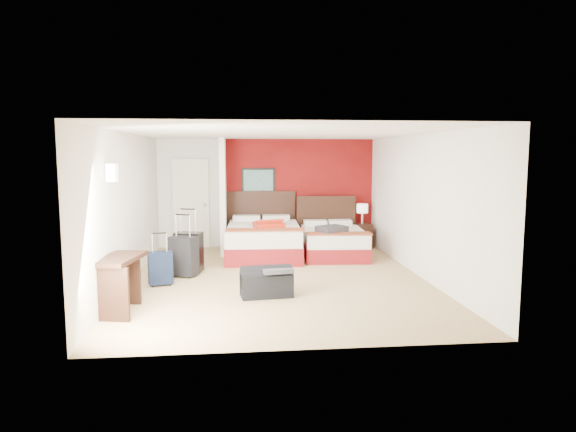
{
  "coord_description": "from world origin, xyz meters",
  "views": [
    {
      "loc": [
        -0.71,
        -8.59,
        2.14
      ],
      "look_at": [
        0.25,
        0.8,
        1.0
      ],
      "focal_mm": 31.72,
      "sensor_mm": 36.0,
      "label": 1
    }
  ],
  "objects": [
    {
      "name": "bed_left",
      "position": [
        -0.15,
        2.0,
        0.33
      ],
      "size": [
        1.62,
        2.25,
        0.65
      ],
      "primitive_type": "cube",
      "rotation": [
        0.0,
        0.0,
        -0.05
      ],
      "color": "silver",
      "rests_on": "ground"
    },
    {
      "name": "entry_door",
      "position": [
        -1.75,
        3.2,
        1.02
      ],
      "size": [
        0.82,
        0.06,
        2.05
      ],
      "primitive_type": "cube",
      "color": "silver",
      "rests_on": "ground"
    },
    {
      "name": "partition_wall",
      "position": [
        -1.0,
        2.61,
        1.25
      ],
      "size": [
        0.12,
        1.2,
        2.5
      ],
      "primitive_type": "cube",
      "color": "silver",
      "rests_on": "ground"
    },
    {
      "name": "room_walls",
      "position": [
        -1.4,
        1.42,
        1.26
      ],
      "size": [
        5.02,
        6.52,
        2.5
      ],
      "color": "silver",
      "rests_on": "ground"
    },
    {
      "name": "jacket_bundle",
      "position": [
        1.24,
        1.62,
        0.62
      ],
      "size": [
        0.69,
        0.65,
        0.13
      ],
      "primitive_type": "cube",
      "rotation": [
        0.0,
        0.0,
        0.49
      ],
      "color": "#37363B",
      "rests_on": "bed_right"
    },
    {
      "name": "table_lamp",
      "position": [
        2.17,
        2.78,
        0.79
      ],
      "size": [
        0.33,
        0.33,
        0.46
      ],
      "primitive_type": "cylinder",
      "rotation": [
        0.0,
        0.0,
        0.32
      ],
      "color": "silver",
      "rests_on": "nightstand"
    },
    {
      "name": "duffel_bag",
      "position": [
        -0.27,
        -1.07,
        0.2
      ],
      "size": [
        0.81,
        0.49,
        0.39
      ],
      "primitive_type": "cube",
      "rotation": [
        0.0,
        0.0,
        0.11
      ],
      "color": "black",
      "rests_on": "ground"
    },
    {
      "name": "desk",
      "position": [
        -2.3,
        -1.65,
        0.39
      ],
      "size": [
        0.63,
        1.0,
        0.77
      ],
      "primitive_type": "cube",
      "rotation": [
        0.0,
        0.0,
        -0.19
      ],
      "color": "black",
      "rests_on": "ground"
    },
    {
      "name": "suitcase_navy",
      "position": [
        -1.97,
        -0.24,
        0.26
      ],
      "size": [
        0.43,
        0.33,
        0.53
      ],
      "primitive_type": "cube",
      "rotation": [
        0.0,
        0.0,
        0.28
      ],
      "color": "#101A31",
      "rests_on": "ground"
    },
    {
      "name": "suitcase_charcoal",
      "position": [
        -1.65,
        0.35,
        0.34
      ],
      "size": [
        0.54,
        0.46,
        0.68
      ],
      "primitive_type": "cube",
      "rotation": [
        0.0,
        0.0,
        -0.47
      ],
      "color": "black",
      "rests_on": "ground"
    },
    {
      "name": "ground",
      "position": [
        0.0,
        0.0,
        0.0
      ],
      "size": [
        6.5,
        6.5,
        0.0
      ],
      "primitive_type": "plane",
      "color": "tan",
      "rests_on": "ground"
    },
    {
      "name": "bed_right",
      "position": [
        1.34,
        1.92,
        0.28
      ],
      "size": [
        1.4,
        1.92,
        0.55
      ],
      "primitive_type": "cube",
      "rotation": [
        0.0,
        0.0,
        -0.06
      ],
      "color": "white",
      "rests_on": "ground"
    },
    {
      "name": "nightstand",
      "position": [
        2.17,
        2.78,
        0.28
      ],
      "size": [
        0.45,
        0.45,
        0.56
      ],
      "primitive_type": "cube",
      "rotation": [
        0.0,
        0.0,
        0.12
      ],
      "color": "black",
      "rests_on": "ground"
    },
    {
      "name": "jacket_draped",
      "position": [
        -0.12,
        -1.12,
        0.42
      ],
      "size": [
        0.51,
        0.45,
        0.06
      ],
      "primitive_type": "cube",
      "rotation": [
        0.0,
        0.0,
        0.18
      ],
      "color": "#3A3A40",
      "rests_on": "duffel_bag"
    },
    {
      "name": "suitcase_black",
      "position": [
        -1.59,
        0.65,
        0.35
      ],
      "size": [
        0.54,
        0.41,
        0.71
      ],
      "primitive_type": "cube",
      "rotation": [
        0.0,
        0.0,
        -0.27
      ],
      "color": "black",
      "rests_on": "ground"
    },
    {
      "name": "red_suitcase_open",
      "position": [
        -0.05,
        1.9,
        0.7
      ],
      "size": [
        0.78,
        0.93,
        0.1
      ],
      "primitive_type": "cube",
      "rotation": [
        0.0,
        0.0,
        0.29
      ],
      "color": "#B5210F",
      "rests_on": "bed_left"
    },
    {
      "name": "red_accent_panel",
      "position": [
        0.75,
        3.23,
        1.25
      ],
      "size": [
        3.5,
        0.04,
        2.5
      ],
      "primitive_type": "cube",
      "color": "maroon",
      "rests_on": "ground"
    }
  ]
}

